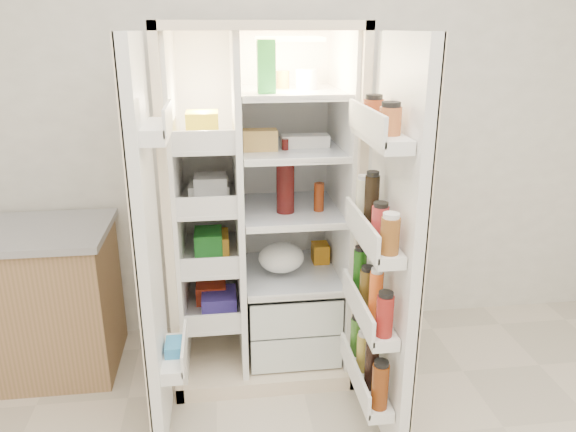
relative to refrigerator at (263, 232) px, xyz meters
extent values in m
cube|color=white|center=(0.17, 0.35, 0.61)|extent=(4.00, 0.02, 2.70)
cube|color=beige|center=(-0.02, 0.28, 0.16)|extent=(0.92, 0.04, 1.80)
cube|color=beige|center=(-0.46, -0.05, 0.16)|extent=(0.04, 0.70, 1.80)
cube|color=beige|center=(0.42, -0.05, 0.16)|extent=(0.04, 0.70, 1.80)
cube|color=beige|center=(-0.02, -0.05, 1.04)|extent=(0.92, 0.70, 0.04)
cube|color=beige|center=(-0.02, -0.05, -0.70)|extent=(0.92, 0.70, 0.08)
cube|color=white|center=(-0.02, 0.25, 0.18)|extent=(0.84, 0.02, 1.68)
cube|color=white|center=(-0.43, -0.05, 0.18)|extent=(0.02, 0.62, 1.68)
cube|color=white|center=(0.39, -0.05, 0.18)|extent=(0.02, 0.62, 1.68)
cube|color=white|center=(-0.13, -0.05, 0.18)|extent=(0.03, 0.62, 1.68)
cube|color=silver|center=(0.14, -0.07, -0.56)|extent=(0.47, 0.52, 0.19)
cube|color=silver|center=(0.14, -0.07, -0.36)|extent=(0.47, 0.52, 0.19)
cube|color=#FFD18C|center=(0.14, 0.00, 0.98)|extent=(0.30, 0.30, 0.02)
cube|color=silver|center=(-0.28, -0.05, -0.39)|extent=(0.28, 0.58, 0.02)
cube|color=silver|center=(-0.28, -0.05, -0.09)|extent=(0.28, 0.58, 0.02)
cube|color=silver|center=(-0.28, -0.05, 0.21)|extent=(0.28, 0.58, 0.02)
cube|color=silver|center=(-0.28, -0.05, 0.51)|extent=(0.28, 0.58, 0.02)
cube|color=white|center=(0.14, -0.05, -0.22)|extent=(0.49, 0.58, 0.01)
cube|color=white|center=(0.14, -0.05, 0.14)|extent=(0.49, 0.58, 0.01)
cube|color=white|center=(0.14, -0.05, 0.46)|extent=(0.49, 0.58, 0.02)
cube|color=white|center=(0.14, -0.05, 0.74)|extent=(0.49, 0.58, 0.02)
cube|color=red|center=(-0.28, -0.05, -0.33)|extent=(0.16, 0.20, 0.10)
cube|color=green|center=(-0.28, -0.05, -0.02)|extent=(0.14, 0.18, 0.12)
cube|color=silver|center=(-0.28, -0.05, 0.25)|extent=(0.20, 0.22, 0.07)
cube|color=yellow|center=(-0.28, -0.05, 0.59)|extent=(0.15, 0.16, 0.14)
cube|color=#4938AA|center=(-0.28, -0.05, -0.34)|extent=(0.18, 0.20, 0.09)
cube|color=gold|center=(-0.28, -0.05, -0.03)|extent=(0.14, 0.18, 0.10)
cube|color=silver|center=(-0.28, -0.05, 0.28)|extent=(0.16, 0.16, 0.12)
sphere|color=orange|center=(0.01, -0.15, -0.62)|extent=(0.07, 0.07, 0.07)
sphere|color=orange|center=(0.10, -0.11, -0.62)|extent=(0.07, 0.07, 0.07)
sphere|color=orange|center=(0.20, -0.15, -0.62)|extent=(0.07, 0.07, 0.07)
sphere|color=orange|center=(0.06, -0.01, -0.62)|extent=(0.07, 0.07, 0.07)
sphere|color=orange|center=(0.16, -0.03, -0.62)|extent=(0.07, 0.07, 0.07)
ellipsoid|color=#396B23|center=(0.14, -0.05, -0.34)|extent=(0.26, 0.24, 0.11)
cylinder|color=#450F0E|center=(0.11, -0.11, 0.29)|extent=(0.09, 0.09, 0.28)
cylinder|color=maroon|center=(0.28, -0.11, 0.22)|extent=(0.05, 0.05, 0.15)
cube|color=#217A30|center=(0.01, -0.17, 0.86)|extent=(0.08, 0.08, 0.23)
cylinder|color=white|center=(0.22, -0.04, 0.79)|extent=(0.10, 0.10, 0.09)
cylinder|color=olive|center=(0.11, 0.02, 0.79)|extent=(0.07, 0.07, 0.08)
cube|color=white|center=(0.21, -0.05, 0.49)|extent=(0.24, 0.10, 0.06)
cube|color=tan|center=(-0.02, -0.10, 0.51)|extent=(0.16, 0.09, 0.10)
ellipsoid|color=white|center=(0.09, -0.11, -0.14)|extent=(0.24, 0.22, 0.15)
cube|color=orange|center=(0.32, 0.06, -0.16)|extent=(0.09, 0.11, 0.11)
cube|color=white|center=(-0.52, -0.60, 0.16)|extent=(0.05, 0.40, 1.72)
cube|color=beige|center=(-0.54, -0.60, 0.16)|extent=(0.01, 0.40, 1.72)
cube|color=white|center=(-0.45, -0.60, -0.34)|extent=(0.09, 0.32, 0.06)
cube|color=white|center=(-0.45, -0.60, 0.66)|extent=(0.09, 0.32, 0.06)
cube|color=#338CCC|center=(-0.45, -0.60, -0.31)|extent=(0.07, 0.12, 0.10)
cube|color=white|center=(0.48, -0.69, 0.16)|extent=(0.05, 0.58, 1.72)
cube|color=beige|center=(0.51, -0.69, 0.16)|extent=(0.01, 0.58, 1.72)
cube|color=white|center=(0.40, -0.69, -0.48)|extent=(0.11, 0.50, 0.05)
cube|color=white|center=(0.40, -0.69, -0.14)|extent=(0.11, 0.50, 0.05)
cube|color=white|center=(0.40, -0.69, 0.21)|extent=(0.11, 0.50, 0.05)
cube|color=white|center=(0.40, -0.69, 0.64)|extent=(0.11, 0.50, 0.05)
cylinder|color=#692C0B|center=(0.40, -0.89, -0.36)|extent=(0.07, 0.07, 0.20)
cylinder|color=black|center=(0.40, -0.76, -0.35)|extent=(0.06, 0.06, 0.22)
cylinder|color=gold|center=(0.40, -0.63, -0.37)|extent=(0.06, 0.06, 0.18)
cylinder|color=#3D7828|center=(0.40, -0.50, -0.36)|extent=(0.06, 0.06, 0.19)
cylinder|color=maroon|center=(0.40, -0.89, -0.03)|extent=(0.07, 0.07, 0.17)
cylinder|color=orange|center=(0.40, -0.76, -0.01)|extent=(0.06, 0.06, 0.21)
cylinder|color=brown|center=(0.40, -0.63, -0.04)|extent=(0.07, 0.07, 0.16)
cylinder|color=#1D5914|center=(0.40, -0.50, -0.02)|extent=(0.06, 0.06, 0.20)
cylinder|color=brown|center=(0.40, -0.89, 0.30)|extent=(0.07, 0.07, 0.14)
cylinder|color=#B52E30|center=(0.40, -0.76, 0.30)|extent=(0.07, 0.07, 0.14)
cylinder|color=black|center=(0.40, -0.63, 0.35)|extent=(0.06, 0.06, 0.23)
cylinder|color=beige|center=(0.40, -0.50, 0.32)|extent=(0.06, 0.06, 0.18)
cylinder|color=#AE592B|center=(0.40, -0.81, 0.71)|extent=(0.08, 0.08, 0.10)
cylinder|color=#983D1B|center=(0.40, -0.59, 0.71)|extent=(0.08, 0.08, 0.10)
cube|color=#986F4C|center=(-1.35, 0.02, -0.36)|extent=(1.08, 0.56, 0.77)
camera|label=1|loc=(-0.21, -2.70, 1.03)|focal=34.00mm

